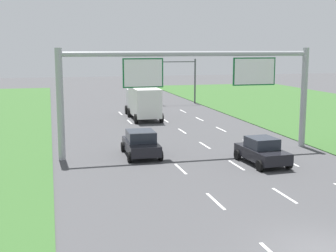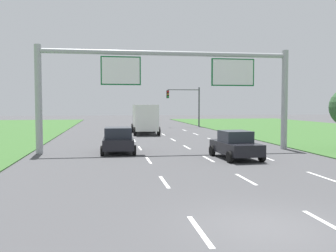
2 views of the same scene
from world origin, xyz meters
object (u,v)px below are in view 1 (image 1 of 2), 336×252
at_px(sign_gantry, 193,80).
at_px(traffic_light_mast, 180,73).
at_px(car_near_red, 262,151).
at_px(car_lead_silver, 141,143).
at_px(box_truck, 143,101).

xyz_separation_m(sign_gantry, traffic_light_mast, (6.56, 26.70, -1.00)).
distance_m(car_near_red, sign_gantry, 6.56).
xyz_separation_m(car_lead_silver, box_truck, (3.28, 16.00, 0.87)).
distance_m(car_lead_silver, box_truck, 16.35).
xyz_separation_m(car_lead_silver, sign_gantry, (3.60, 0.15, 4.03)).
height_order(car_near_red, sign_gantry, sign_gantry).
distance_m(box_truck, traffic_light_mast, 13.03).
distance_m(car_near_red, traffic_light_mast, 31.13).
xyz_separation_m(car_lead_silver, traffic_light_mast, (10.16, 26.84, 3.03)).
bearing_deg(sign_gantry, traffic_light_mast, 76.19).
relative_size(car_lead_silver, traffic_light_mast, 0.76).
bearing_deg(sign_gantry, car_near_red, -52.65).
bearing_deg(car_near_red, sign_gantry, 123.94).
bearing_deg(car_lead_silver, sign_gantry, 3.60).
height_order(box_truck, sign_gantry, sign_gantry).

